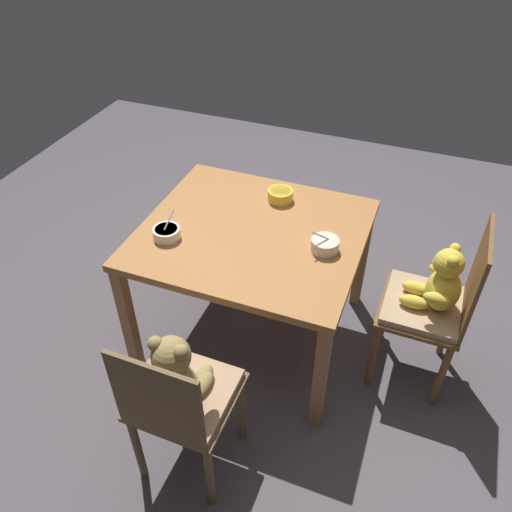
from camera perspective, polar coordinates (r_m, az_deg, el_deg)
ground_plane at (r=3.06m, az=-0.34°, el=-8.49°), size 5.20×5.20×0.04m
dining_table at (r=2.60m, az=-0.39°, el=1.37°), size 1.10×0.99×0.74m
teddy_chair_near_front at (r=2.11m, az=-8.62°, el=-14.43°), size 0.41×0.41×0.88m
teddy_chair_near_right at (r=2.59m, az=19.46°, el=-4.22°), size 0.40×0.42×0.96m
porridge_bowl_white_near_left at (r=2.52m, az=-9.95°, el=2.56°), size 0.13×0.14×0.12m
porridge_bowl_cream_near_right at (r=2.42m, az=7.71°, el=1.26°), size 0.13×0.13×0.13m
porridge_bowl_yellow_far_center at (r=2.75m, az=2.74°, el=6.82°), size 0.14×0.14×0.06m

